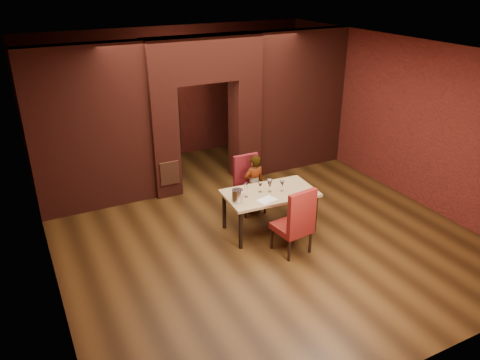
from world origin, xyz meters
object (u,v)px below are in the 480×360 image
object	(u,v)px
chair_near	(292,220)
wine_glass_b	(270,186)
water_bottle	(246,190)
chair_far	(251,185)
wine_bucket	(237,196)
dining_table	(269,211)
wine_glass_a	(260,187)
potted_plant	(288,191)
person_seated	(254,184)
wine_glass_c	(282,186)

from	to	relation	value
chair_near	wine_glass_b	world-z (taller)	chair_near
water_bottle	chair_near	bearing A→B (deg)	-61.52
chair_far	wine_bucket	distance (m)	1.18
chair_near	water_bottle	distance (m)	0.97
dining_table	wine_glass_a	xyz separation A→B (m)	(-0.15, 0.08, 0.47)
wine_glass_b	water_bottle	size ratio (longest dim) A/B	0.85
wine_glass_b	potted_plant	bearing A→B (deg)	41.35
water_bottle	potted_plant	bearing A→B (deg)	29.96
chair_far	wine_glass_b	size ratio (longest dim) A/B	4.82
wine_glass_a	dining_table	bearing A→B (deg)	-28.57
dining_table	person_seated	bearing A→B (deg)	87.85
wine_glass_b	potted_plant	size ratio (longest dim) A/B	0.54
dining_table	person_seated	distance (m)	0.76
chair_far	wine_glass_b	distance (m)	0.84
wine_glass_a	potted_plant	bearing A→B (deg)	34.70
wine_glass_a	water_bottle	size ratio (longest dim) A/B	0.67
potted_plant	wine_bucket	bearing A→B (deg)	-150.56
dining_table	person_seated	xyz separation A→B (m)	(0.07, 0.73, 0.21)
wine_glass_b	wine_glass_c	distance (m)	0.22
wine_glass_b	wine_bucket	distance (m)	0.70
chair_near	wine_glass_a	size ratio (longest dim) A/B	6.55
dining_table	chair_near	xyz separation A→B (m)	(-0.03, -0.78, 0.22)
wine_glass_a	potted_plant	xyz separation A→B (m)	(1.08, 0.75, -0.64)
wine_glass_c	person_seated	bearing A→B (deg)	99.77
wine_glass_a	wine_glass_c	distance (m)	0.39
chair_near	wine_glass_c	xyz separation A→B (m)	(0.24, 0.72, 0.27)
chair_near	wine_glass_c	world-z (taller)	chair_near
wine_glass_b	wine_glass_c	xyz separation A→B (m)	(0.21, -0.07, -0.02)
wine_glass_a	wine_glass_c	world-z (taller)	wine_glass_c
wine_glass_b	water_bottle	bearing A→B (deg)	178.36
dining_table	chair_far	world-z (taller)	chair_far
chair_far	water_bottle	size ratio (longest dim) A/B	4.08
chair_near	wine_glass_c	bearing A→B (deg)	-115.29
person_seated	wine_glass_b	world-z (taller)	person_seated
wine_glass_c	water_bottle	world-z (taller)	water_bottle
dining_table	chair_near	distance (m)	0.81
dining_table	chair_near	bearing A→B (deg)	-88.57
dining_table	potted_plant	bearing A→B (deg)	45.61
wine_glass_c	wine_bucket	size ratio (longest dim) A/B	0.89
person_seated	potted_plant	distance (m)	0.94
dining_table	wine_bucket	bearing A→B (deg)	-169.71
dining_table	wine_glass_a	distance (m)	0.51
chair_far	wine_glass_a	bearing A→B (deg)	-103.79
chair_far	wine_glass_c	world-z (taller)	chair_far
dining_table	water_bottle	xyz separation A→B (m)	(-0.47, 0.03, 0.52)
person_seated	wine_glass_c	xyz separation A→B (m)	(0.14, -0.79, 0.27)
dining_table	person_seated	world-z (taller)	person_seated
person_seated	wine_bucket	size ratio (longest dim) A/B	5.22
wine_glass_b	wine_glass_c	bearing A→B (deg)	-18.76
dining_table	wine_bucket	xyz separation A→B (m)	(-0.69, -0.08, 0.50)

